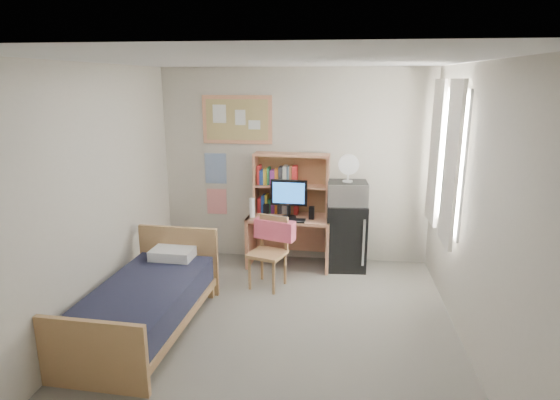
# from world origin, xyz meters

# --- Properties ---
(floor) EXTENTS (3.60, 4.20, 0.02)m
(floor) POSITION_xyz_m (0.00, 0.00, -0.01)
(floor) COLOR gray
(floor) RESTS_ON ground
(ceiling) EXTENTS (3.60, 4.20, 0.02)m
(ceiling) POSITION_xyz_m (0.00, 0.00, 2.60)
(ceiling) COLOR silver
(ceiling) RESTS_ON wall_back
(wall_back) EXTENTS (3.60, 0.04, 2.60)m
(wall_back) POSITION_xyz_m (0.00, 2.10, 1.30)
(wall_back) COLOR beige
(wall_back) RESTS_ON floor
(wall_front) EXTENTS (3.60, 0.04, 2.60)m
(wall_front) POSITION_xyz_m (0.00, -2.10, 1.30)
(wall_front) COLOR beige
(wall_front) RESTS_ON floor
(wall_left) EXTENTS (0.04, 4.20, 2.60)m
(wall_left) POSITION_xyz_m (-1.80, 0.00, 1.30)
(wall_left) COLOR beige
(wall_left) RESTS_ON floor
(wall_right) EXTENTS (0.04, 4.20, 2.60)m
(wall_right) POSITION_xyz_m (1.80, 0.00, 1.30)
(wall_right) COLOR beige
(wall_right) RESTS_ON floor
(window_unit) EXTENTS (0.10, 1.40, 1.70)m
(window_unit) POSITION_xyz_m (1.75, 1.20, 1.60)
(window_unit) COLOR white
(window_unit) RESTS_ON wall_right
(curtain_left) EXTENTS (0.04, 0.55, 1.70)m
(curtain_left) POSITION_xyz_m (1.72, 0.80, 1.60)
(curtain_left) COLOR white
(curtain_left) RESTS_ON wall_right
(curtain_right) EXTENTS (0.04, 0.55, 1.70)m
(curtain_right) POSITION_xyz_m (1.72, 1.60, 1.60)
(curtain_right) COLOR white
(curtain_right) RESTS_ON wall_right
(bulletin_board) EXTENTS (0.94, 0.03, 0.64)m
(bulletin_board) POSITION_xyz_m (-0.78, 2.08, 1.92)
(bulletin_board) COLOR tan
(bulletin_board) RESTS_ON wall_back
(poster_wave) EXTENTS (0.30, 0.01, 0.42)m
(poster_wave) POSITION_xyz_m (-1.10, 2.09, 1.25)
(poster_wave) COLOR #27549E
(poster_wave) RESTS_ON wall_back
(poster_japan) EXTENTS (0.28, 0.01, 0.36)m
(poster_japan) POSITION_xyz_m (-1.10, 2.09, 0.78)
(poster_japan) COLOR red
(poster_japan) RESTS_ON wall_back
(desk) EXTENTS (1.12, 0.60, 0.68)m
(desk) POSITION_xyz_m (-0.04, 1.80, 0.34)
(desk) COLOR tan
(desk) RESTS_ON floor
(desk_chair) EXTENTS (0.54, 0.54, 0.86)m
(desk_chair) POSITION_xyz_m (-0.23, 1.09, 0.43)
(desk_chair) COLOR tan
(desk_chair) RESTS_ON floor
(mini_fridge) EXTENTS (0.55, 0.55, 0.88)m
(mini_fridge) POSITION_xyz_m (0.70, 1.82, 0.44)
(mini_fridge) COLOR black
(mini_fridge) RESTS_ON floor
(bed) EXTENTS (0.99, 1.84, 0.49)m
(bed) POSITION_xyz_m (-1.28, -0.11, 0.25)
(bed) COLOR black
(bed) RESTS_ON floor
(hutch) EXTENTS (1.01, 0.31, 0.82)m
(hutch) POSITION_xyz_m (-0.04, 1.95, 1.09)
(hutch) COLOR tan
(hutch) RESTS_ON desk
(monitor) EXTENTS (0.48, 0.06, 0.51)m
(monitor) POSITION_xyz_m (-0.05, 1.74, 0.94)
(monitor) COLOR black
(monitor) RESTS_ON desk
(keyboard) EXTENTS (0.47, 0.17, 0.02)m
(keyboard) POSITION_xyz_m (-0.05, 1.60, 0.69)
(keyboard) COLOR black
(keyboard) RESTS_ON desk
(speaker_left) EXTENTS (0.07, 0.07, 0.17)m
(speaker_left) POSITION_xyz_m (-0.35, 1.76, 0.77)
(speaker_left) COLOR black
(speaker_left) RESTS_ON desk
(speaker_right) EXTENTS (0.07, 0.07, 0.17)m
(speaker_right) POSITION_xyz_m (0.25, 1.72, 0.77)
(speaker_right) COLOR black
(speaker_right) RESTS_ON desk
(water_bottle) EXTENTS (0.08, 0.08, 0.25)m
(water_bottle) POSITION_xyz_m (-0.53, 1.72, 0.81)
(water_bottle) COLOR white
(water_bottle) RESTS_ON desk
(hoodie) EXTENTS (0.53, 0.30, 0.24)m
(hoodie) POSITION_xyz_m (-0.17, 1.28, 0.67)
(hoodie) COLOR #FF617E
(hoodie) RESTS_ON desk_chair
(microwave) EXTENTS (0.53, 0.41, 0.29)m
(microwave) POSITION_xyz_m (0.70, 1.80, 1.03)
(microwave) COLOR silver
(microwave) RESTS_ON mini_fridge
(desk_fan) EXTENTS (0.27, 0.27, 0.32)m
(desk_fan) POSITION_xyz_m (0.70, 1.80, 1.33)
(desk_fan) COLOR white
(desk_fan) RESTS_ON microwave
(pillow) EXTENTS (0.48, 0.35, 0.11)m
(pillow) POSITION_xyz_m (-1.24, 0.64, 0.55)
(pillow) COLOR white
(pillow) RESTS_ON bed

